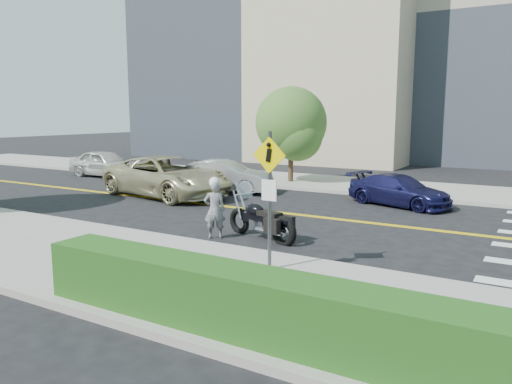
{
  "coord_description": "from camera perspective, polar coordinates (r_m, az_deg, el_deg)",
  "views": [
    {
      "loc": [
        9.32,
        -15.49,
        3.52
      ],
      "look_at": [
        1.82,
        -2.88,
        1.2
      ],
      "focal_mm": 35.0,
      "sensor_mm": 36.0,
      "label": 1
    }
  ],
  "objects": [
    {
      "name": "motorcycle",
      "position": [
        14.06,
        0.6,
        -2.24
      ],
      "size": [
        2.69,
        1.5,
        1.57
      ],
      "primitive_type": null,
      "rotation": [
        0.0,
        0.0,
        -0.3
      ],
      "color": "black",
      "rests_on": "ground"
    },
    {
      "name": "motorcyclist",
      "position": [
        14.13,
        -4.75,
        -1.84
      ],
      "size": [
        0.72,
        0.68,
        1.76
      ],
      "rotation": [
        0.0,
        0.0,
        3.8
      ],
      "color": "#A3A4A8",
      "rests_on": "ground"
    },
    {
      "name": "tree_far_a",
      "position": [
        24.88,
        4.04,
        7.9
      ],
      "size": [
        3.54,
        3.54,
        4.83
      ],
      "rotation": [
        0.0,
        0.0,
        0.38
      ],
      "color": "#382619",
      "rests_on": "ground"
    },
    {
      "name": "parked_car_white",
      "position": [
        29.13,
        -16.88,
        3.14
      ],
      "size": [
        4.39,
        1.8,
        1.49
      ],
      "primitive_type": "imported",
      "rotation": [
        0.0,
        0.0,
        1.58
      ],
      "color": "silver",
      "rests_on": "ground"
    },
    {
      "name": "building_left",
      "position": [
        43.12,
        3.64,
        21.0
      ],
      "size": [
        22.0,
        14.0,
        25.0
      ],
      "primitive_type": "cube",
      "color": "tan",
      "rests_on": "ground_plane"
    },
    {
      "name": "ground_plane",
      "position": [
        18.41,
        -0.3,
        -2.03
      ],
      "size": [
        120.0,
        120.0,
        0.0
      ],
      "primitive_type": "plane",
      "color": "black",
      "rests_on": "ground"
    },
    {
      "name": "suv",
      "position": [
        21.57,
        -10.1,
        1.76
      ],
      "size": [
        6.58,
        3.91,
        1.71
      ],
      "primitive_type": "imported",
      "rotation": [
        0.0,
        0.0,
        1.39
      ],
      "color": "#C5BC90",
      "rests_on": "ground"
    },
    {
      "name": "pedestrian_sign",
      "position": [
        10.62,
        1.55,
        0.54
      ],
      "size": [
        0.78,
        0.08,
        3.0
      ],
      "color": "#4C4C51",
      "rests_on": "sidewalk_near"
    },
    {
      "name": "sidewalk_far",
      "position": [
        25.04,
        8.58,
        0.98
      ],
      "size": [
        60.0,
        5.0,
        0.15
      ],
      "primitive_type": "cube",
      "color": "#9E9B91",
      "rests_on": "ground_plane"
    },
    {
      "name": "hedge",
      "position": [
        7.59,
        2.39,
        -13.27
      ],
      "size": [
        9.0,
        0.9,
        1.0
      ],
      "primitive_type": "cube",
      "color": "#235619",
      "rests_on": "sidewalk_near"
    },
    {
      "name": "parked_car_silver",
      "position": [
        22.36,
        -3.73,
        1.8
      ],
      "size": [
        4.66,
        2.56,
        1.45
      ],
      "primitive_type": "imported",
      "rotation": [
        0.0,
        0.0,
        1.81
      ],
      "color": "silver",
      "rests_on": "ground"
    },
    {
      "name": "parked_car_blue",
      "position": [
        19.9,
        16.05,
        0.19
      ],
      "size": [
        4.42,
        2.86,
        1.19
      ],
      "primitive_type": "imported",
      "rotation": [
        0.0,
        0.0,
        1.26
      ],
      "color": "#171747",
      "rests_on": "ground"
    },
    {
      "name": "sidewalk_near",
      "position": [
        12.75,
        -18.1,
        -7.15
      ],
      "size": [
        60.0,
        5.0,
        0.15
      ],
      "primitive_type": "cube",
      "color": "#9E9B91",
      "rests_on": "ground_plane"
    }
  ]
}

